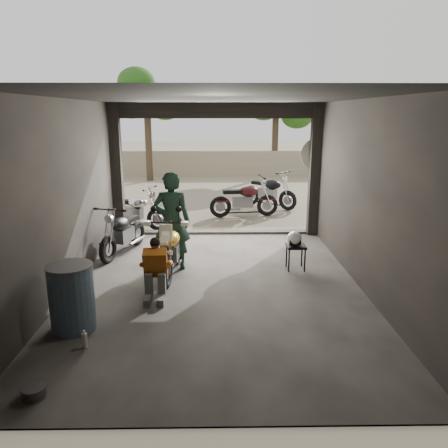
{
  "coord_description": "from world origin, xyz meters",
  "views": [
    {
      "loc": [
        0.02,
        -7.11,
        2.97
      ],
      "look_at": [
        0.14,
        0.6,
        1.0
      ],
      "focal_mm": 35.0,
      "sensor_mm": 36.0,
      "label": 1
    }
  ],
  "objects_px": {
    "main_bike": "(172,245)",
    "outside_bike_c": "(269,189)",
    "outside_bike_a": "(134,208)",
    "oil_drum": "(72,298)",
    "stool": "(296,249)",
    "sign_post": "(316,170)",
    "left_bike": "(123,229)",
    "mechanic": "(155,272)",
    "rider": "(172,221)",
    "outside_bike_b": "(244,197)",
    "helmet": "(294,238)"
  },
  "relations": [
    {
      "from": "main_bike",
      "to": "outside_bike_c",
      "type": "bearing_deg",
      "value": 71.36
    },
    {
      "from": "outside_bike_a",
      "to": "oil_drum",
      "type": "distance_m",
      "value": 5.49
    },
    {
      "from": "outside_bike_a",
      "to": "stool",
      "type": "relative_size",
      "value": 3.34
    },
    {
      "from": "outside_bike_a",
      "to": "sign_post",
      "type": "xyz_separation_m",
      "value": [
        4.6,
        -0.49,
        1.04
      ]
    },
    {
      "from": "outside_bike_c",
      "to": "left_bike",
      "type": "bearing_deg",
      "value": -177.07
    },
    {
      "from": "left_bike",
      "to": "outside_bike_c",
      "type": "bearing_deg",
      "value": 68.8
    },
    {
      "from": "outside_bike_a",
      "to": "mechanic",
      "type": "xyz_separation_m",
      "value": [
        1.17,
        -4.51,
        -0.08
      ]
    },
    {
      "from": "rider",
      "to": "sign_post",
      "type": "xyz_separation_m",
      "value": [
        3.3,
        2.54,
        0.65
      ]
    },
    {
      "from": "rider",
      "to": "sign_post",
      "type": "distance_m",
      "value": 4.21
    },
    {
      "from": "outside_bike_b",
      "to": "mechanic",
      "type": "distance_m",
      "value": 6.14
    },
    {
      "from": "outside_bike_c",
      "to": "sign_post",
      "type": "relative_size",
      "value": 0.74
    },
    {
      "from": "left_bike",
      "to": "sign_post",
      "type": "bearing_deg",
      "value": 36.31
    },
    {
      "from": "left_bike",
      "to": "oil_drum",
      "type": "distance_m",
      "value": 3.42
    },
    {
      "from": "main_bike",
      "to": "oil_drum",
      "type": "distance_m",
      "value": 2.44
    },
    {
      "from": "helmet",
      "to": "oil_drum",
      "type": "bearing_deg",
      "value": -152.64
    },
    {
      "from": "main_bike",
      "to": "oil_drum",
      "type": "xyz_separation_m",
      "value": [
        -1.18,
        -2.14,
        -0.11
      ]
    },
    {
      "from": "outside_bike_c",
      "to": "rider",
      "type": "height_order",
      "value": "rider"
    },
    {
      "from": "left_bike",
      "to": "outside_bike_a",
      "type": "relative_size",
      "value": 0.97
    },
    {
      "from": "mechanic",
      "to": "sign_post",
      "type": "distance_m",
      "value": 5.41
    },
    {
      "from": "sign_post",
      "to": "stool",
      "type": "bearing_deg",
      "value": -124.91
    },
    {
      "from": "left_bike",
      "to": "outside_bike_b",
      "type": "height_order",
      "value": "outside_bike_b"
    },
    {
      "from": "outside_bike_b",
      "to": "sign_post",
      "type": "xyz_separation_m",
      "value": [
        1.64,
        -1.85,
        1.02
      ]
    },
    {
      "from": "main_bike",
      "to": "stool",
      "type": "bearing_deg",
      "value": 9.37
    },
    {
      "from": "rider",
      "to": "outside_bike_b",
      "type": "bearing_deg",
      "value": -107.24
    },
    {
      "from": "left_bike",
      "to": "outside_bike_a",
      "type": "bearing_deg",
      "value": 110.94
    },
    {
      "from": "stool",
      "to": "sign_post",
      "type": "bearing_deg",
      "value": 70.75
    },
    {
      "from": "oil_drum",
      "to": "mechanic",
      "type": "bearing_deg",
      "value": 43.8
    },
    {
      "from": "rider",
      "to": "outside_bike_c",
      "type": "bearing_deg",
      "value": -110.61
    },
    {
      "from": "outside_bike_b",
      "to": "oil_drum",
      "type": "xyz_separation_m",
      "value": [
        -2.81,
        -6.85,
        -0.12
      ]
    },
    {
      "from": "stool",
      "to": "oil_drum",
      "type": "distance_m",
      "value": 4.25
    },
    {
      "from": "left_bike",
      "to": "oil_drum",
      "type": "bearing_deg",
      "value": -73.22
    },
    {
      "from": "main_bike",
      "to": "mechanic",
      "type": "xyz_separation_m",
      "value": [
        -0.16,
        -1.16,
        -0.1
      ]
    },
    {
      "from": "left_bike",
      "to": "mechanic",
      "type": "relative_size",
      "value": 1.65
    },
    {
      "from": "left_bike",
      "to": "helmet",
      "type": "relative_size",
      "value": 5.43
    },
    {
      "from": "mechanic",
      "to": "helmet",
      "type": "xyz_separation_m",
      "value": [
        2.48,
        1.39,
        0.15
      ]
    },
    {
      "from": "left_bike",
      "to": "rider",
      "type": "distance_m",
      "value": 1.56
    },
    {
      "from": "main_bike",
      "to": "left_bike",
      "type": "relative_size",
      "value": 1.09
    },
    {
      "from": "main_bike",
      "to": "outside_bike_a",
      "type": "height_order",
      "value": "main_bike"
    },
    {
      "from": "main_bike",
      "to": "rider",
      "type": "relative_size",
      "value": 0.92
    },
    {
      "from": "left_bike",
      "to": "outside_bike_b",
      "type": "relative_size",
      "value": 0.93
    },
    {
      "from": "outside_bike_b",
      "to": "rider",
      "type": "relative_size",
      "value": 0.92
    },
    {
      "from": "outside_bike_c",
      "to": "helmet",
      "type": "distance_m",
      "value": 5.77
    },
    {
      "from": "outside_bike_a",
      "to": "stool",
      "type": "bearing_deg",
      "value": -113.1
    },
    {
      "from": "stool",
      "to": "helmet",
      "type": "distance_m",
      "value": 0.21
    },
    {
      "from": "helmet",
      "to": "oil_drum",
      "type": "relative_size",
      "value": 0.31
    },
    {
      "from": "left_bike",
      "to": "helmet",
      "type": "distance_m",
      "value": 3.65
    },
    {
      "from": "helmet",
      "to": "sign_post",
      "type": "height_order",
      "value": "sign_post"
    },
    {
      "from": "outside_bike_b",
      "to": "outside_bike_c",
      "type": "bearing_deg",
      "value": -41.84
    },
    {
      "from": "main_bike",
      "to": "outside_bike_a",
      "type": "relative_size",
      "value": 1.05
    },
    {
      "from": "outside_bike_b",
      "to": "outside_bike_c",
      "type": "height_order",
      "value": "outside_bike_c"
    }
  ]
}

